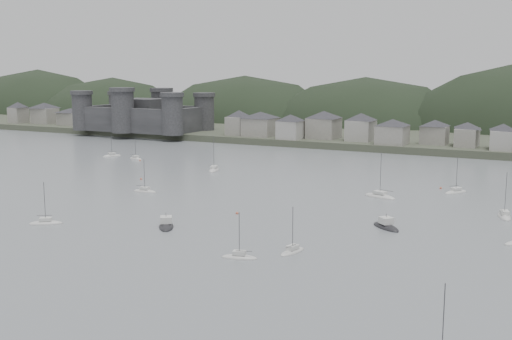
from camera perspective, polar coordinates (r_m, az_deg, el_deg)
The scene contains 9 objects.
ground at distance 112.24m, azimuth -18.24°, elevation -8.43°, with size 900.00×900.00×0.00m, color slate.
far_shore_land at distance 378.29m, azimuth 15.67°, elevation 4.01°, with size 900.00×250.00×3.00m, color #383D2D.
forested_ridge at distance 353.72m, azimuth 15.47°, elevation 1.60°, with size 851.55×103.94×102.57m.
castle at distance 322.43m, azimuth -10.37°, elevation 5.06°, with size 66.00×43.00×20.00m.
waterfront_town at distance 259.78m, azimuth 21.49°, elevation 3.12°, with size 451.48×28.46×12.92m.
moored_fleet at distance 152.19m, azimuth -2.63°, elevation -3.33°, with size 255.51×148.18×12.89m.
motor_launch_near at distance 134.62m, azimuth 11.89°, elevation -5.13°, with size 8.41×7.82×4.01m.
motor_launch_far at distance 133.83m, azimuth -8.27°, elevation -5.11°, with size 7.43×8.78×4.03m.
mooring_buoys at distance 159.91m, azimuth -5.75°, elevation -2.77°, with size 162.50×108.63×0.70m.
Camera 1 is at (77.81, -73.87, 32.97)m, focal length 43.41 mm.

